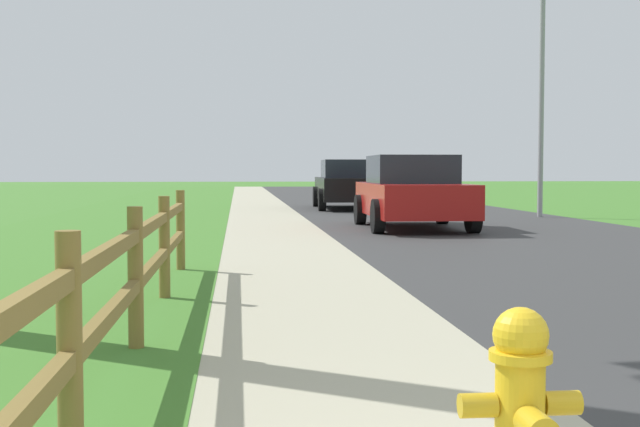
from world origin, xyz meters
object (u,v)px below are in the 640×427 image
(parked_suv_red, at_px, (412,192))
(street_lamp, at_px, (546,55))
(parked_car_black, at_px, (349,184))
(fire_hydrant, at_px, (521,408))

(parked_suv_red, relative_size, street_lamp, 0.61)
(parked_suv_red, distance_m, parked_car_black, 9.01)
(street_lamp, bearing_deg, parked_car_black, 131.16)
(street_lamp, bearing_deg, fire_hydrant, -111.05)
(parked_suv_red, height_order, parked_car_black, parked_car_black)
(parked_car_black, bearing_deg, street_lamp, -48.84)
(fire_hydrant, xyz_separation_m, parked_suv_red, (2.73, 14.66, 0.38))
(fire_hydrant, height_order, street_lamp, street_lamp)
(fire_hydrant, bearing_deg, street_lamp, 68.95)
(parked_car_black, bearing_deg, fire_hydrant, -96.17)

